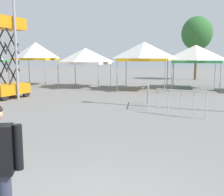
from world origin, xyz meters
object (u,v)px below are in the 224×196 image
object	(u,v)px
canopy_tent_behind_center	(36,51)
canopy_tent_behind_right	(196,54)
canopy_tent_center	(85,56)
scissor_lift	(7,75)
light_pole_near_lift	(15,24)
crowd_barrier_by_lift	(181,98)
canopy_tent_far_right	(144,52)
tree_behind_tents_right	(197,34)
crowd_barrier_near_person	(148,91)

from	to	relation	value
canopy_tent_behind_center	canopy_tent_behind_right	distance (m)	13.43
canopy_tent_behind_center	canopy_tent_center	bearing A→B (deg)	-8.10
scissor_lift	light_pole_near_lift	xyz separation A→B (m)	(0.79, -0.17, 2.86)
canopy_tent_behind_right	crowd_barrier_by_lift	xyz separation A→B (m)	(-1.00, -11.11, -1.92)
canopy_tent_far_right	crowd_barrier_by_lift	size ratio (longest dim) A/B	1.77
scissor_lift	light_pole_near_lift	size ratio (longest dim) A/B	0.63
canopy_tent_behind_right	scissor_lift	world-z (taller)	scissor_lift
light_pole_near_lift	crowd_barrier_by_lift	bearing A→B (deg)	-15.70
tree_behind_tents_right	crowd_barrier_by_lift	world-z (taller)	tree_behind_tents_right
canopy_tent_far_right	scissor_lift	xyz separation A→B (m)	(-7.14, -6.43, -1.47)
crowd_barrier_near_person	crowd_barrier_by_lift	bearing A→B (deg)	-49.64
scissor_lift	light_pole_near_lift	distance (m)	2.97
canopy_tent_far_right	light_pole_near_lift	world-z (taller)	light_pole_near_lift
crowd_barrier_by_lift	canopy_tent_behind_center	bearing A→B (deg)	139.98
canopy_tent_behind_center	crowd_barrier_near_person	size ratio (longest dim) A/B	1.79
canopy_tent_center	canopy_tent_behind_right	distance (m)	8.68
light_pole_near_lift	canopy_tent_behind_right	bearing A→B (deg)	40.25
light_pole_near_lift	tree_behind_tents_right	size ratio (longest dim) A/B	1.06
canopy_tent_behind_center	scissor_lift	world-z (taller)	scissor_lift
canopy_tent_behind_center	light_pole_near_lift	bearing A→B (deg)	-67.20
canopy_tent_behind_right	crowd_barrier_near_person	xyz separation A→B (m)	(-2.53, -9.31, -1.92)
canopy_tent_center	light_pole_near_lift	xyz separation A→B (m)	(-1.54, -7.18, 1.71)
canopy_tent_far_right	crowd_barrier_by_lift	world-z (taller)	canopy_tent_far_right
canopy_tent_center	crowd_barrier_near_person	bearing A→B (deg)	-52.73
canopy_tent_far_right	tree_behind_tents_right	world-z (taller)	tree_behind_tents_right
canopy_tent_behind_right	scissor_lift	xyz separation A→B (m)	(-10.90, -8.39, -1.31)
canopy_tent_behind_center	light_pole_near_lift	xyz separation A→B (m)	(3.31, -7.87, 1.27)
crowd_barrier_by_lift	crowd_barrier_near_person	bearing A→B (deg)	130.36
canopy_tent_behind_right	tree_behind_tents_right	distance (m)	9.74
scissor_lift	light_pole_near_lift	world-z (taller)	light_pole_near_lift
scissor_lift	crowd_barrier_near_person	bearing A→B (deg)	-6.26
canopy_tent_center	crowd_barrier_by_lift	xyz separation A→B (m)	(7.57, -9.74, -1.76)
crowd_barrier_near_person	canopy_tent_behind_center	bearing A→B (deg)	141.62
canopy_tent_center	scissor_lift	bearing A→B (deg)	-108.41
canopy_tent_far_right	canopy_tent_center	bearing A→B (deg)	173.16
canopy_tent_center	canopy_tent_far_right	bearing A→B (deg)	-6.84
light_pole_near_lift	canopy_tent_far_right	bearing A→B (deg)	46.11
crowd_barrier_near_person	scissor_lift	bearing A→B (deg)	173.74
tree_behind_tents_right	crowd_barrier_by_lift	size ratio (longest dim) A/B	3.44
canopy_tent_behind_center	tree_behind_tents_right	xyz separation A→B (m)	(13.88, 10.12, 2.09)
canopy_tent_behind_center	scissor_lift	size ratio (longest dim) A/B	0.80
light_pole_near_lift	crowd_barrier_near_person	xyz separation A→B (m)	(7.57, -0.75, -3.47)
tree_behind_tents_right	crowd_barrier_by_lift	distance (m)	21.04
canopy_tent_center	canopy_tent_far_right	size ratio (longest dim) A/B	1.00
canopy_tent_behind_right	light_pole_near_lift	bearing A→B (deg)	-139.75
scissor_lift	tree_behind_tents_right	world-z (taller)	tree_behind_tents_right
canopy_tent_center	light_pole_near_lift	size ratio (longest dim) A/B	0.48
canopy_tent_behind_center	canopy_tent_behind_right	world-z (taller)	canopy_tent_behind_center
canopy_tent_behind_right	canopy_tent_far_right	bearing A→B (deg)	-152.51
light_pole_near_lift	crowd_barrier_near_person	bearing A→B (deg)	-5.67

